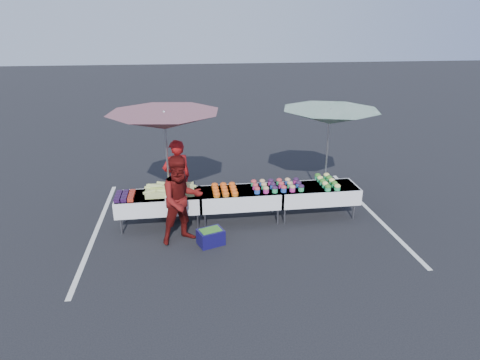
{
  "coord_description": "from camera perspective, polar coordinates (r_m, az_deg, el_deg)",
  "views": [
    {
      "loc": [
        -1.14,
        -8.23,
        4.23
      ],
      "look_at": [
        0.0,
        0.0,
        1.0
      ],
      "focal_mm": 30.0,
      "sensor_mm": 36.0,
      "label": 1
    }
  ],
  "objects": [
    {
      "name": "bean_baskets",
      "position": [
        9.54,
        12.29,
        -0.21
      ],
      "size": [
        0.36,
        0.86,
        0.15
      ],
      "color": "#2AAA5F",
      "rests_on": "table_right"
    },
    {
      "name": "customer",
      "position": [
        8.18,
        -8.3,
        -2.81
      ],
      "size": [
        1.09,
        0.98,
        1.85
      ],
      "primitive_type": "imported",
      "rotation": [
        0.0,
        0.0,
        0.37
      ],
      "color": "#590E0D",
      "rests_on": "ground"
    },
    {
      "name": "ground",
      "position": [
        9.32,
        -0.0,
        -5.74
      ],
      "size": [
        80.0,
        80.0,
        0.0
      ],
      "primitive_type": "plane",
      "color": "black"
    },
    {
      "name": "berry_punnets",
      "position": [
        8.97,
        -16.05,
        -2.19
      ],
      "size": [
        0.4,
        0.54,
        0.08
      ],
      "color": "black",
      "rests_on": "table_left"
    },
    {
      "name": "table_left",
      "position": [
        9.03,
        -11.41,
        -3.04
      ],
      "size": [
        1.86,
        0.81,
        0.75
      ],
      "color": "white",
      "rests_on": "ground"
    },
    {
      "name": "table_center",
      "position": [
        9.07,
        -0.0,
        -2.45
      ],
      "size": [
        1.86,
        0.81,
        0.75
      ],
      "color": "white",
      "rests_on": "ground"
    },
    {
      "name": "stripe_right",
      "position": [
        10.22,
        18.12,
        -4.33
      ],
      "size": [
        0.1,
        5.0,
        0.0
      ],
      "primitive_type": "cube",
      "color": "silver",
      "rests_on": "ground"
    },
    {
      "name": "carrot_bowls",
      "position": [
        8.94,
        -2.21,
        -1.33
      ],
      "size": [
        0.55,
        0.69,
        0.11
      ],
      "color": "#C35F15",
      "rests_on": "table_center"
    },
    {
      "name": "vendor",
      "position": [
        9.39,
        -8.93,
        0.28
      ],
      "size": [
        0.78,
        0.65,
        1.83
      ],
      "primitive_type": "imported",
      "rotation": [
        0.0,
        0.0,
        3.52
      ],
      "color": "#A31214",
      "rests_on": "ground"
    },
    {
      "name": "potato_cups",
      "position": [
        9.12,
        5.29,
        -0.73
      ],
      "size": [
        1.14,
        0.58,
        0.16
      ],
      "color": "#264DB2",
      "rests_on": "table_right"
    },
    {
      "name": "umbrella_left",
      "position": [
        8.86,
        -10.69,
        8.18
      ],
      "size": [
        3.02,
        3.02,
        2.52
      ],
      "rotation": [
        0.0,
        0.0,
        0.26
      ],
      "color": "black",
      "rests_on": "ground"
    },
    {
      "name": "corn_pile",
      "position": [
        8.95,
        -9.96,
        -1.36
      ],
      "size": [
        1.16,
        0.57,
        0.26
      ],
      "color": "#C4E374",
      "rests_on": "table_left"
    },
    {
      "name": "storage_bin",
      "position": [
        8.31,
        -4.19,
        -8.04
      ],
      "size": [
        0.6,
        0.52,
        0.33
      ],
      "rotation": [
        0.0,
        0.0,
        0.34
      ],
      "color": "#100D41",
      "rests_on": "ground"
    },
    {
      "name": "stripe_left",
      "position": [
        9.48,
        -19.67,
        -6.6
      ],
      "size": [
        0.1,
        5.0,
        0.0
      ],
      "primitive_type": "cube",
      "color": "silver",
      "rests_on": "ground"
    },
    {
      "name": "plastic_bags",
      "position": [
        8.66,
        -9.62,
        -2.6
      ],
      "size": [
        0.3,
        0.25,
        0.05
      ],
      "primitive_type": "cube",
      "color": "white",
      "rests_on": "table_left"
    },
    {
      "name": "table_right",
      "position": [
        9.47,
        10.86,
        -1.81
      ],
      "size": [
        1.86,
        0.81,
        0.75
      ],
      "color": "white",
      "rests_on": "ground"
    },
    {
      "name": "umbrella_right",
      "position": [
        9.87,
        12.67,
        8.67
      ],
      "size": [
        2.59,
        2.59,
        2.39
      ],
      "rotation": [
        0.0,
        0.0,
        0.11
      ],
      "color": "black",
      "rests_on": "ground"
    }
  ]
}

